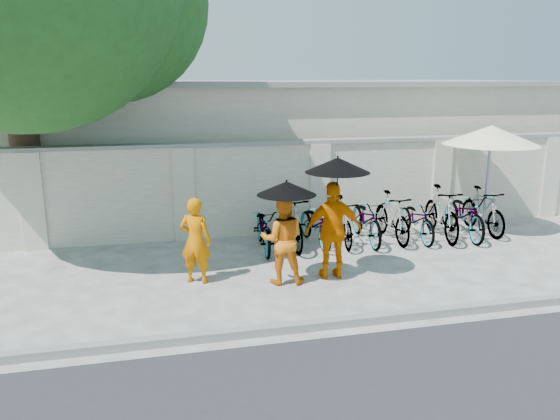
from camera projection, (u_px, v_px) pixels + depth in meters
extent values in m
plane|color=#BBBBBB|center=(258.00, 288.00, 9.14)|extent=(80.00, 80.00, 0.00)
cube|color=gray|center=(281.00, 329.00, 7.52)|extent=(40.00, 0.16, 0.12)
cube|color=silver|center=(274.00, 189.00, 12.15)|extent=(20.00, 0.30, 2.00)
cube|color=beige|center=(279.00, 142.00, 15.82)|extent=(14.00, 6.00, 3.20)
cylinder|color=brown|center=(24.00, 138.00, 11.38)|extent=(0.60, 0.60, 4.40)
sphere|color=#226020|center=(108.00, 1.00, 10.87)|extent=(4.00, 4.00, 4.00)
imported|color=#D96E00|center=(196.00, 241.00, 9.22)|extent=(0.64, 0.55, 1.49)
imported|color=orange|center=(282.00, 239.00, 9.19)|extent=(0.85, 0.72, 1.55)
cylinder|color=black|center=(286.00, 212.00, 9.01)|extent=(0.02, 0.02, 0.79)
cone|color=black|center=(287.00, 188.00, 8.92)|extent=(0.99, 0.99, 0.23)
imported|color=#E66B00|center=(333.00, 230.00, 9.41)|extent=(1.03, 0.47, 1.71)
cylinder|color=black|center=(337.00, 195.00, 9.19)|extent=(0.02, 0.02, 1.04)
cone|color=black|center=(338.00, 165.00, 9.07)|extent=(1.10, 1.10, 0.25)
cylinder|color=gray|center=(482.00, 232.00, 12.25)|extent=(0.46, 0.46, 0.09)
cylinder|color=gray|center=(487.00, 186.00, 12.01)|extent=(0.06, 0.06, 2.17)
cone|color=#FFF5C7|center=(491.00, 135.00, 11.74)|extent=(2.66, 2.66, 0.41)
imported|color=gray|center=(264.00, 228.00, 11.05)|extent=(0.72, 1.78, 0.91)
imported|color=gray|center=(290.00, 221.00, 11.19)|extent=(0.54, 1.88, 1.12)
imported|color=gray|center=(316.00, 224.00, 11.37)|extent=(0.71, 1.76, 0.90)
imported|color=gray|center=(343.00, 221.00, 11.39)|extent=(0.67, 1.70, 1.00)
imported|color=gray|center=(367.00, 220.00, 11.57)|extent=(0.77, 1.90, 0.98)
imported|color=gray|center=(392.00, 217.00, 11.66)|extent=(0.49, 1.74, 1.04)
imported|color=gray|center=(417.00, 219.00, 11.75)|extent=(0.64, 1.72, 0.89)
imported|color=gray|center=(441.00, 213.00, 11.81)|extent=(0.77, 1.94, 1.14)
imported|color=gray|center=(465.00, 214.00, 11.94)|extent=(0.90, 2.01, 1.02)
imported|color=gray|center=(483.00, 211.00, 12.23)|extent=(0.50, 1.71, 1.03)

